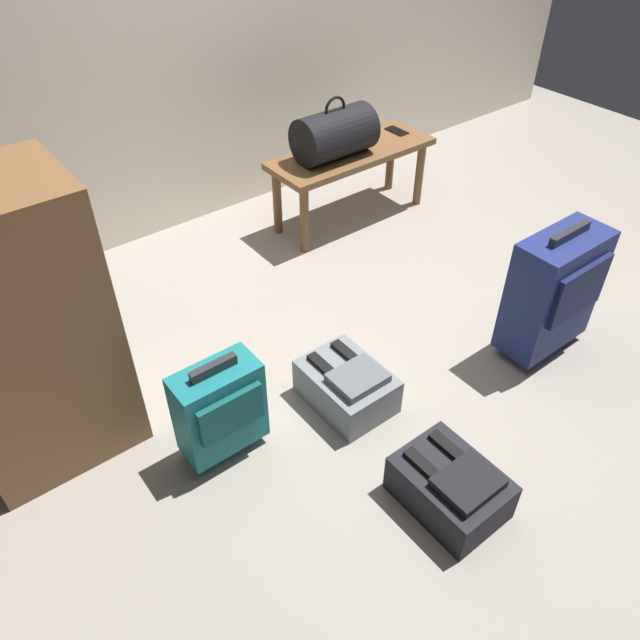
% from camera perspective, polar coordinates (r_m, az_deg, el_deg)
% --- Properties ---
extents(ground_plane, '(6.60, 6.60, 0.00)m').
position_cam_1_polar(ground_plane, '(2.97, 7.52, -1.31)').
color(ground_plane, gray).
extents(bench, '(1.00, 0.36, 0.43)m').
position_cam_1_polar(bench, '(3.67, 2.94, 14.41)').
color(bench, brown).
rests_on(bench, ground).
extents(duffel_bag_black, '(0.44, 0.26, 0.34)m').
position_cam_1_polar(duffel_bag_black, '(3.51, 1.36, 16.80)').
color(duffel_bag_black, black).
rests_on(duffel_bag_black, bench).
extents(cell_phone, '(0.07, 0.14, 0.01)m').
position_cam_1_polar(cell_phone, '(3.90, 7.10, 16.95)').
color(cell_phone, black).
rests_on(cell_phone, bench).
extents(suitcase_upright_navy, '(0.43, 0.23, 0.63)m').
position_cam_1_polar(suitcase_upright_navy, '(2.86, 20.76, 2.55)').
color(suitcase_upright_navy, navy).
rests_on(suitcase_upright_navy, ground).
extents(suitcase_small_teal, '(0.32, 0.19, 0.46)m').
position_cam_1_polar(suitcase_small_teal, '(2.32, -9.22, -8.01)').
color(suitcase_small_teal, '#14666B').
rests_on(suitcase_small_teal, ground).
extents(backpack_grey, '(0.28, 0.38, 0.21)m').
position_cam_1_polar(backpack_grey, '(2.57, 2.51, -6.05)').
color(backpack_grey, slate).
rests_on(backpack_grey, ground).
extents(backpack_dark, '(0.28, 0.38, 0.21)m').
position_cam_1_polar(backpack_dark, '(2.30, 11.95, -14.83)').
color(backpack_dark, black).
rests_on(backpack_dark, ground).
extents(side_cabinet, '(0.56, 0.44, 1.10)m').
position_cam_1_polar(side_cabinet, '(2.35, -25.79, -1.07)').
color(side_cabinet, brown).
rests_on(side_cabinet, ground).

